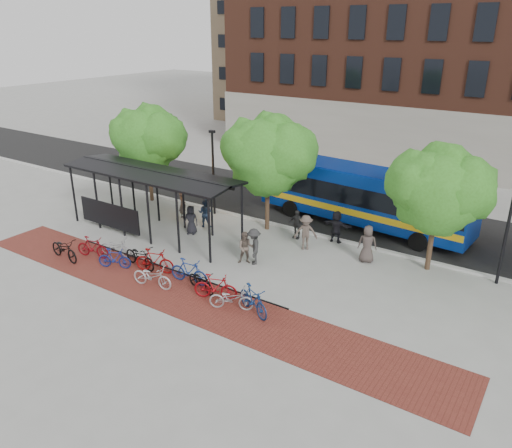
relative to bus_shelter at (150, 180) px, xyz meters
The scene contains 33 objects.
ground 8.68m from the bus_shelter, ahead, with size 160.00×160.00×0.00m, color #9E9E99.
asphalt_street 12.12m from the bus_shelter, 46.19° to the left, with size 160.00×8.00×0.01m, color black.
curb 9.74m from the bus_shelter, 28.84° to the left, with size 160.00×0.25×0.12m, color #B7B7B2.
brick_strip 8.19m from the bus_shelter, 36.40° to the right, with size 24.00×3.00×0.01m, color maroon.
bike_rack_rail 6.74m from the bus_shelter, 36.84° to the right, with size 12.00×0.05×0.95m, color black.
bus_shelter is the anchor object (origin of this frame).
tree_a 5.52m from the bus_shelter, 134.60° to the left, with size 4.90×4.00×6.18m.
tree_b 6.64m from the bus_shelter, 36.21° to the left, with size 5.15×4.20×6.47m.
tree_c 14.77m from the bus_shelter, 15.06° to the left, with size 4.66×3.80×5.92m.
lamp_post_left 4.24m from the bus_shelter, 74.47° to the left, with size 0.35×0.20×5.12m.
lamp_post_right 17.61m from the bus_shelter, 13.39° to the left, with size 0.35×0.20×5.12m.
bus 11.84m from the bus_shelter, 37.94° to the left, with size 12.54×3.75×3.34m.
bike_0 5.71m from the bus_shelter, 101.75° to the right, with size 0.75×2.15×1.13m, color black.
bike_1 4.80m from the bus_shelter, 91.22° to the right, with size 0.51×1.81×1.09m, color maroon.
bike_2 4.28m from the bus_shelter, 77.48° to the right, with size 0.63×1.81×0.95m, color #A1A1A3.
bike_3 5.29m from the bus_shelter, 68.41° to the right, with size 0.47×1.65×0.99m, color navy.
bike_4 5.10m from the bus_shelter, 53.58° to the right, with size 0.74×2.13×1.12m, color black.
bike_5 5.64m from the bus_shelter, 44.85° to the right, with size 0.55×1.95×1.17m, color maroon.
bike_6 6.96m from the bus_shelter, 46.01° to the right, with size 0.69×1.98×1.04m, color #B9BABC.
bike_7 7.08m from the bus_shelter, 31.96° to the right, with size 0.55×1.94×1.17m, color navy.
bike_8 7.93m from the bus_shelter, 29.80° to the right, with size 0.60×1.73×0.91m, color black.
bike_9 8.81m from the bus_shelter, 27.94° to the right, with size 0.54×1.90×1.14m, color maroon.
bike_10 9.84m from the bus_shelter, 26.54° to the right, with size 0.64×1.85×0.97m, color #A2A1A4.
bike_11 10.52m from the bus_shelter, 23.11° to the right, with size 0.56×1.99×1.19m, color navy.
pedestrian_0 3.10m from the bus_shelter, 24.02° to the left, with size 0.79×0.52×1.62m, color black.
pedestrian_1 3.23m from the bus_shelter, 88.85° to the left, with size 0.63×0.41×1.73m, color #453B37.
pedestrian_2 3.63m from the bus_shelter, 47.06° to the left, with size 0.81×0.63×1.67m, color #1C2B43.
pedestrian_3 8.87m from the bus_shelter, 17.31° to the left, with size 1.20×0.69×1.85m, color #4D4139.
pedestrian_4 8.28m from the bus_shelter, 26.53° to the left, with size 0.94×0.39×1.60m, color #262626.
pedestrian_5 10.32m from the bus_shelter, 25.07° to the left, with size 1.61×0.51×1.74m, color black.
pedestrian_6 11.96m from the bus_shelter, 14.30° to the left, with size 0.92×0.60×1.88m, color #443936.
pedestrian_8 6.98m from the bus_shelter, ahead, with size 0.79×0.61×1.62m, color brown.
pedestrian_9 7.27m from the bus_shelter, ahead, with size 1.16×0.67×1.80m, color #2A2A2A.
Camera 1 is at (10.94, -18.83, 10.81)m, focal length 35.00 mm.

